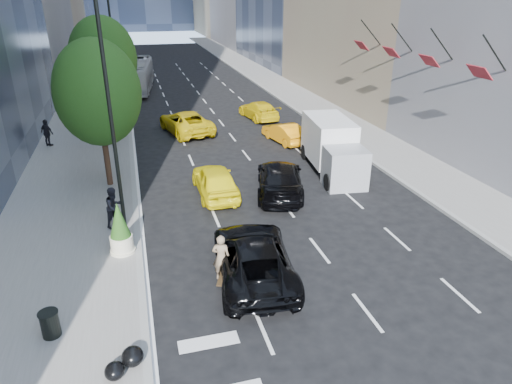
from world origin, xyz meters
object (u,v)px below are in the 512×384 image
object	(u,v)px
black_sedan_lincoln	(254,257)
trash_can	(50,324)
planter_shrub	(120,229)
black_sedan_mercedes	(280,179)
city_bus	(137,75)
skateboarder	(221,260)
box_truck	(332,147)

from	to	relation	value
black_sedan_lincoln	trash_can	bearing A→B (deg)	20.43
black_sedan_lincoln	planter_shrub	world-z (taller)	planter_shrub
black_sedan_mercedes	city_bus	size ratio (longest dim) A/B	0.50
skateboarder	trash_can	xyz separation A→B (m)	(-5.46, -1.57, -0.33)
black_sedan_lincoln	planter_shrub	distance (m)	5.37
city_bus	trash_can	size ratio (longest dim) A/B	13.78
black_sedan_mercedes	trash_can	distance (m)	12.99
planter_shrub	skateboarder	bearing A→B (deg)	-39.46
skateboarder	black_sedan_lincoln	distance (m)	1.21
box_truck	trash_can	size ratio (longest dim) A/B	7.85
skateboarder	black_sedan_lincoln	size ratio (longest dim) A/B	0.31
box_truck	planter_shrub	xyz separation A→B (m)	(-11.63, -6.25, -0.32)
black_sedan_lincoln	box_truck	size ratio (longest dim) A/B	0.90
skateboarder	city_bus	distance (m)	36.06
black_sedan_lincoln	planter_shrub	bearing A→B (deg)	-24.12
black_sedan_lincoln	black_sedan_mercedes	world-z (taller)	black_sedan_mercedes
black_sedan_mercedes	planter_shrub	world-z (taller)	planter_shrub
black_sedan_lincoln	city_bus	bearing A→B (deg)	-78.91
skateboarder	box_truck	size ratio (longest dim) A/B	0.28
skateboarder	trash_can	bearing A→B (deg)	37.08
box_truck	trash_can	bearing A→B (deg)	-135.64
black_sedan_mercedes	skateboarder	bearing A→B (deg)	73.63
skateboarder	planter_shrub	size ratio (longest dim) A/B	0.83
box_truck	trash_can	world-z (taller)	box_truck
city_bus	trash_can	bearing A→B (deg)	-88.99
skateboarder	city_bus	xyz separation A→B (m)	(-1.60, 36.02, 0.66)
skateboarder	planter_shrub	world-z (taller)	planter_shrub
city_bus	box_truck	xyz separation A→B (m)	(9.83, -26.97, -0.06)
black_sedan_mercedes	planter_shrub	size ratio (longest dim) A/B	2.62
black_sedan_lincoln	black_sedan_mercedes	xyz separation A→B (m)	(3.20, 6.81, 0.02)
black_sedan_lincoln	black_sedan_mercedes	distance (m)	7.53
city_bus	trash_can	world-z (taller)	city_bus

